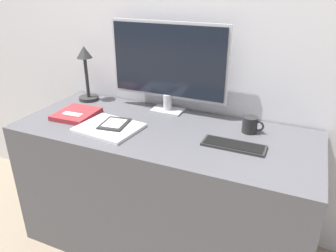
{
  "coord_description": "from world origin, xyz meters",
  "views": [
    {
      "loc": [
        0.62,
        -1.11,
        1.42
      ],
      "look_at": [
        0.06,
        0.16,
        0.78
      ],
      "focal_mm": 35.0,
      "sensor_mm": 36.0,
      "label": 1
    }
  ],
  "objects_px": {
    "ereader": "(114,124)",
    "desk_lamp": "(86,69)",
    "notebook": "(76,114)",
    "monitor": "(168,64)",
    "laptop": "(109,128)",
    "coffee_mug": "(250,125)",
    "keyboard": "(234,145)"
  },
  "relations": [
    {
      "from": "monitor",
      "to": "ereader",
      "type": "bearing_deg",
      "value": -116.33
    },
    {
      "from": "coffee_mug",
      "to": "monitor",
      "type": "bearing_deg",
      "value": 169.36
    },
    {
      "from": "ereader",
      "to": "desk_lamp",
      "type": "bearing_deg",
      "value": 142.0
    },
    {
      "from": "ereader",
      "to": "desk_lamp",
      "type": "xyz_separation_m",
      "value": [
        -0.37,
        0.29,
        0.17
      ]
    },
    {
      "from": "ereader",
      "to": "coffee_mug",
      "type": "distance_m",
      "value": 0.67
    },
    {
      "from": "desk_lamp",
      "to": "notebook",
      "type": "xyz_separation_m",
      "value": [
        0.1,
        -0.24,
        -0.18
      ]
    },
    {
      "from": "monitor",
      "to": "coffee_mug",
      "type": "relative_size",
      "value": 6.35
    },
    {
      "from": "keyboard",
      "to": "desk_lamp",
      "type": "xyz_separation_m",
      "value": [
        -0.97,
        0.25,
        0.19
      ]
    },
    {
      "from": "desk_lamp",
      "to": "coffee_mug",
      "type": "height_order",
      "value": "desk_lamp"
    },
    {
      "from": "monitor",
      "to": "laptop",
      "type": "relative_size",
      "value": 2.1
    },
    {
      "from": "notebook",
      "to": "laptop",
      "type": "bearing_deg",
      "value": -15.75
    },
    {
      "from": "laptop",
      "to": "notebook",
      "type": "relative_size",
      "value": 1.38
    },
    {
      "from": "keyboard",
      "to": "notebook",
      "type": "distance_m",
      "value": 0.87
    },
    {
      "from": "laptop",
      "to": "desk_lamp",
      "type": "distance_m",
      "value": 0.51
    },
    {
      "from": "desk_lamp",
      "to": "keyboard",
      "type": "bearing_deg",
      "value": -14.26
    },
    {
      "from": "coffee_mug",
      "to": "laptop",
      "type": "bearing_deg",
      "value": -158.81
    },
    {
      "from": "laptop",
      "to": "notebook",
      "type": "distance_m",
      "value": 0.27
    },
    {
      "from": "monitor",
      "to": "desk_lamp",
      "type": "height_order",
      "value": "monitor"
    },
    {
      "from": "keyboard",
      "to": "coffee_mug",
      "type": "relative_size",
      "value": 2.7
    },
    {
      "from": "desk_lamp",
      "to": "coffee_mug",
      "type": "xyz_separation_m",
      "value": [
        1.01,
        -0.07,
        -0.16
      ]
    },
    {
      "from": "notebook",
      "to": "coffee_mug",
      "type": "bearing_deg",
      "value": 11.19
    },
    {
      "from": "monitor",
      "to": "laptop",
      "type": "height_order",
      "value": "monitor"
    },
    {
      "from": "keyboard",
      "to": "notebook",
      "type": "relative_size",
      "value": 1.23
    },
    {
      "from": "monitor",
      "to": "laptop",
      "type": "bearing_deg",
      "value": -116.33
    },
    {
      "from": "laptop",
      "to": "notebook",
      "type": "height_order",
      "value": "notebook"
    },
    {
      "from": "monitor",
      "to": "ereader",
      "type": "height_order",
      "value": "monitor"
    },
    {
      "from": "ereader",
      "to": "coffee_mug",
      "type": "height_order",
      "value": "coffee_mug"
    },
    {
      "from": "laptop",
      "to": "coffee_mug",
      "type": "distance_m",
      "value": 0.7
    },
    {
      "from": "monitor",
      "to": "notebook",
      "type": "xyz_separation_m",
      "value": [
        -0.43,
        -0.27,
        -0.26
      ]
    },
    {
      "from": "desk_lamp",
      "to": "coffee_mug",
      "type": "distance_m",
      "value": 1.02
    },
    {
      "from": "desk_lamp",
      "to": "notebook",
      "type": "bearing_deg",
      "value": -68.22
    },
    {
      "from": "monitor",
      "to": "notebook",
      "type": "relative_size",
      "value": 2.9
    }
  ]
}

